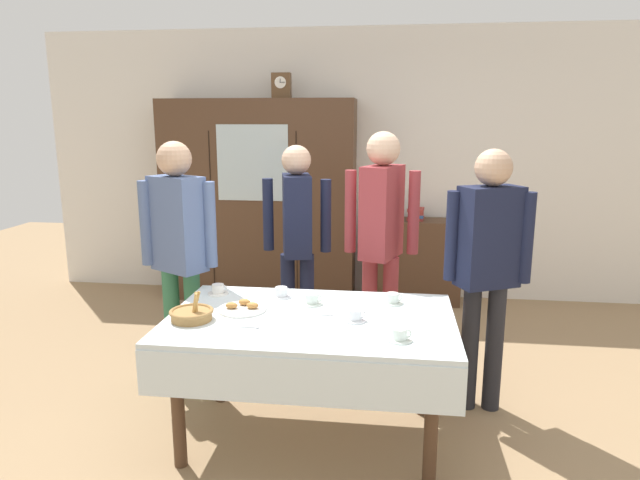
{
  "coord_description": "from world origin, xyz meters",
  "views": [
    {
      "loc": [
        0.43,
        -3.13,
        1.83
      ],
      "look_at": [
        0.0,
        0.2,
        1.1
      ],
      "focal_mm": 31.53,
      "sensor_mm": 36.0,
      "label": 1
    }
  ],
  "objects_px": {
    "mantel_clock": "(281,86)",
    "bookshelf_low": "(414,261)",
    "tea_cup_front_edge": "(312,300)",
    "tea_cup_mid_right": "(355,316)",
    "spoon_back_edge": "(252,327)",
    "tea_cup_far_right": "(281,293)",
    "spoon_far_left": "(326,315)",
    "tea_cup_center": "(218,290)",
    "person_behind_table_right": "(381,228)",
    "tea_cup_near_right": "(400,335)",
    "pastry_plate": "(242,308)",
    "wall_cabinet": "(259,201)",
    "person_near_right_end": "(488,256)",
    "tea_cup_back_edge": "(393,299)",
    "book_stack": "(416,214)",
    "person_behind_table_left": "(179,241)",
    "bread_basket": "(192,314)",
    "person_beside_shelf": "(297,231)",
    "dining_table": "(310,336)"
  },
  "relations": [
    {
      "from": "tea_cup_front_edge",
      "to": "spoon_back_edge",
      "type": "relative_size",
      "value": 1.09
    },
    {
      "from": "tea_cup_mid_right",
      "to": "spoon_back_edge",
      "type": "xyz_separation_m",
      "value": [
        -0.53,
        -0.18,
        -0.02
      ]
    },
    {
      "from": "pastry_plate",
      "to": "person_behind_table_left",
      "type": "height_order",
      "value": "person_behind_table_left"
    },
    {
      "from": "book_stack",
      "to": "dining_table",
      "type": "bearing_deg",
      "value": -104.17
    },
    {
      "from": "bread_basket",
      "to": "person_beside_shelf",
      "type": "xyz_separation_m",
      "value": [
        0.36,
        1.31,
        0.21
      ]
    },
    {
      "from": "tea_cup_front_edge",
      "to": "tea_cup_mid_right",
      "type": "relative_size",
      "value": 1.0
    },
    {
      "from": "bookshelf_low",
      "to": "tea_cup_back_edge",
      "type": "relative_size",
      "value": 6.97
    },
    {
      "from": "wall_cabinet",
      "to": "tea_cup_center",
      "type": "relative_size",
      "value": 15.45
    },
    {
      "from": "tea_cup_near_right",
      "to": "pastry_plate",
      "type": "distance_m",
      "value": 0.96
    },
    {
      "from": "bread_basket",
      "to": "pastry_plate",
      "type": "bearing_deg",
      "value": 40.33
    },
    {
      "from": "person_behind_table_left",
      "to": "person_behind_table_right",
      "type": "height_order",
      "value": "person_behind_table_right"
    },
    {
      "from": "tea_cup_near_right",
      "to": "person_behind_table_right",
      "type": "xyz_separation_m",
      "value": [
        -0.13,
        1.25,
        0.29
      ]
    },
    {
      "from": "tea_cup_front_edge",
      "to": "tea_cup_far_right",
      "type": "height_order",
      "value": "same"
    },
    {
      "from": "mantel_clock",
      "to": "bookshelf_low",
      "type": "bearing_deg",
      "value": 2.22
    },
    {
      "from": "tea_cup_center",
      "to": "person_behind_table_right",
      "type": "xyz_separation_m",
      "value": [
        1.0,
        0.63,
        0.29
      ]
    },
    {
      "from": "person_behind_table_left",
      "to": "bookshelf_low",
      "type": "bearing_deg",
      "value": 51.76
    },
    {
      "from": "wall_cabinet",
      "to": "person_behind_table_right",
      "type": "relative_size",
      "value": 1.15
    },
    {
      "from": "person_near_right_end",
      "to": "tea_cup_mid_right",
      "type": "bearing_deg",
      "value": -145.95
    },
    {
      "from": "book_stack",
      "to": "spoon_far_left",
      "type": "relative_size",
      "value": 1.79
    },
    {
      "from": "dining_table",
      "to": "spoon_far_left",
      "type": "xyz_separation_m",
      "value": [
        0.08,
        0.06,
        0.11
      ]
    },
    {
      "from": "tea_cup_mid_right",
      "to": "person_near_right_end",
      "type": "bearing_deg",
      "value": 34.05
    },
    {
      "from": "bookshelf_low",
      "to": "person_behind_table_right",
      "type": "relative_size",
      "value": 0.52
    },
    {
      "from": "book_stack",
      "to": "tea_cup_front_edge",
      "type": "xyz_separation_m",
      "value": [
        -0.69,
        -2.4,
        -0.13
      ]
    },
    {
      "from": "mantel_clock",
      "to": "bread_basket",
      "type": "height_order",
      "value": "mantel_clock"
    },
    {
      "from": "book_stack",
      "to": "mantel_clock",
      "type": "bearing_deg",
      "value": -177.78
    },
    {
      "from": "wall_cabinet",
      "to": "tea_cup_mid_right",
      "type": "relative_size",
      "value": 15.45
    },
    {
      "from": "tea_cup_front_edge",
      "to": "spoon_back_edge",
      "type": "height_order",
      "value": "tea_cup_front_edge"
    },
    {
      "from": "tea_cup_mid_right",
      "to": "pastry_plate",
      "type": "distance_m",
      "value": 0.66
    },
    {
      "from": "book_stack",
      "to": "spoon_back_edge",
      "type": "bearing_deg",
      "value": -108.59
    },
    {
      "from": "mantel_clock",
      "to": "person_near_right_end",
      "type": "relative_size",
      "value": 0.15
    },
    {
      "from": "mantel_clock",
      "to": "tea_cup_back_edge",
      "type": "height_order",
      "value": "mantel_clock"
    },
    {
      "from": "spoon_far_left",
      "to": "tea_cup_far_right",
      "type": "bearing_deg",
      "value": 136.97
    },
    {
      "from": "person_beside_shelf",
      "to": "pastry_plate",
      "type": "bearing_deg",
      "value": -96.72
    },
    {
      "from": "wall_cabinet",
      "to": "person_behind_table_left",
      "type": "bearing_deg",
      "value": -91.75
    },
    {
      "from": "bread_basket",
      "to": "tea_cup_front_edge",
      "type": "bearing_deg",
      "value": 29.57
    },
    {
      "from": "bread_basket",
      "to": "wall_cabinet",
      "type": "bearing_deg",
      "value": 95.56
    },
    {
      "from": "tea_cup_far_right",
      "to": "spoon_far_left",
      "type": "distance_m",
      "value": 0.43
    },
    {
      "from": "tea_cup_front_edge",
      "to": "tea_cup_far_right",
      "type": "xyz_separation_m",
      "value": [
        -0.21,
        0.11,
        0.0
      ]
    },
    {
      "from": "pastry_plate",
      "to": "person_behind_table_right",
      "type": "relative_size",
      "value": 0.16
    },
    {
      "from": "bookshelf_low",
      "to": "tea_cup_near_right",
      "type": "relative_size",
      "value": 6.97
    },
    {
      "from": "tea_cup_front_edge",
      "to": "tea_cup_back_edge",
      "type": "xyz_separation_m",
      "value": [
        0.47,
        0.08,
        0.0
      ]
    },
    {
      "from": "spoon_back_edge",
      "to": "pastry_plate",
      "type": "bearing_deg",
      "value": 115.3
    },
    {
      "from": "bookshelf_low",
      "to": "tea_cup_front_edge",
      "type": "relative_size",
      "value": 6.97
    },
    {
      "from": "tea_cup_far_right",
      "to": "person_behind_table_left",
      "type": "relative_size",
      "value": 0.08
    },
    {
      "from": "tea_cup_near_right",
      "to": "person_behind_table_right",
      "type": "height_order",
      "value": "person_behind_table_right"
    },
    {
      "from": "bread_basket",
      "to": "spoon_far_left",
      "type": "distance_m",
      "value": 0.74
    },
    {
      "from": "spoon_back_edge",
      "to": "person_near_right_end",
      "type": "xyz_separation_m",
      "value": [
        1.3,
        0.7,
        0.26
      ]
    },
    {
      "from": "spoon_far_left",
      "to": "tea_cup_back_edge",
      "type": "bearing_deg",
      "value": 35.17
    },
    {
      "from": "mantel_clock",
      "to": "spoon_far_left",
      "type": "relative_size",
      "value": 2.02
    },
    {
      "from": "dining_table",
      "to": "tea_cup_front_edge",
      "type": "relative_size",
      "value": 12.24
    }
  ]
}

